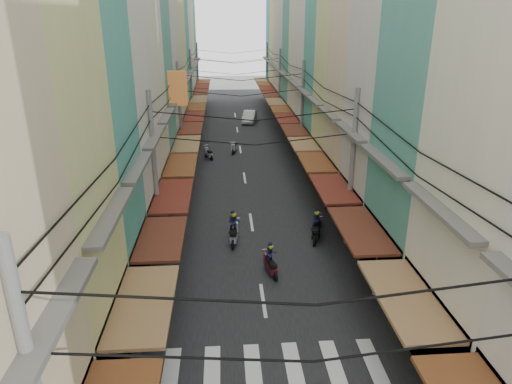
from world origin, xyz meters
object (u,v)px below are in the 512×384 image
traffic_sign (377,255)px  white_car (250,122)px  bicycle (395,243)px  market_umbrella (479,332)px

traffic_sign → white_car: bearing=95.2°
bicycle → market_umbrella: size_ratio=0.66×
bicycle → market_umbrella: (-1.07, -9.84, 1.95)m
white_car → market_umbrella: (4.87, -40.80, 1.95)m
bicycle → market_umbrella: bearing=164.2°
white_car → market_umbrella: bearing=-72.6°
white_car → bicycle: (5.95, -30.96, 0.00)m
bicycle → traffic_sign: size_ratio=0.54×
market_umbrella → traffic_sign: 5.40m
traffic_sign → bicycle: bearing=60.0°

